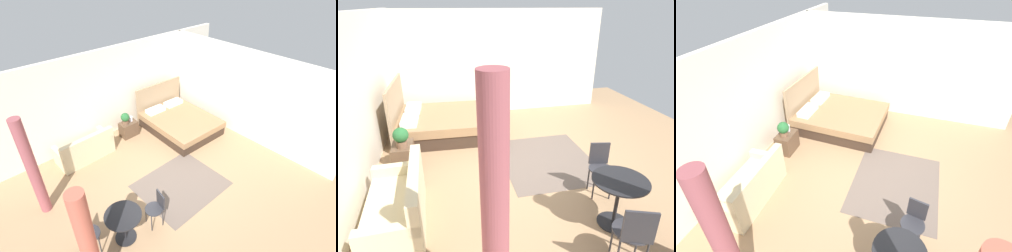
% 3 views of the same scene
% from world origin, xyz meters
% --- Properties ---
extents(ground_plane, '(9.07, 8.78, 0.02)m').
position_xyz_m(ground_plane, '(0.00, 0.00, -0.01)').
color(ground_plane, '#9E7A56').
extents(wall_back, '(9.07, 0.12, 2.72)m').
position_xyz_m(wall_back, '(0.00, 2.89, 1.36)').
color(wall_back, silver).
rests_on(wall_back, ground).
extents(wall_right, '(0.12, 5.78, 2.72)m').
position_xyz_m(wall_right, '(3.04, 0.00, 1.36)').
color(wall_right, silver).
rests_on(wall_right, ground).
extents(area_rug, '(2.05, 1.73, 0.01)m').
position_xyz_m(area_rug, '(0.01, -0.35, 0.00)').
color(area_rug, '#66564C').
rests_on(area_rug, ground).
extents(bed, '(1.91, 2.34, 1.28)m').
position_xyz_m(bed, '(1.75, 1.52, 0.27)').
color(bed, '#38281E').
rests_on(bed, ground).
extents(couch, '(1.56, 0.77, 0.83)m').
position_xyz_m(couch, '(-1.22, 2.24, 0.28)').
color(couch, beige).
rests_on(couch, ground).
extents(nightstand, '(0.54, 0.36, 0.48)m').
position_xyz_m(nightstand, '(0.32, 2.32, 0.24)').
color(nightstand, brown).
rests_on(nightstand, ground).
extents(potted_plant, '(0.27, 0.27, 0.37)m').
position_xyz_m(potted_plant, '(0.22, 2.30, 0.69)').
color(potted_plant, brown).
rests_on(potted_plant, nightstand).
extents(vase, '(0.12, 0.12, 0.16)m').
position_xyz_m(vase, '(0.44, 2.33, 0.56)').
color(vase, silver).
rests_on(vase, nightstand).
extents(cafe_chair_near_window, '(0.45, 0.45, 0.83)m').
position_xyz_m(cafe_chair_near_window, '(-1.14, -0.78, 0.51)').
color(cafe_chair_near_window, '#2D2D33').
rests_on(cafe_chair_near_window, ground).
extents(curtain_right, '(0.23, 0.23, 2.43)m').
position_xyz_m(curtain_right, '(-2.79, 1.21, 1.22)').
color(curtain_right, '#994C51').
rests_on(curtain_right, ground).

